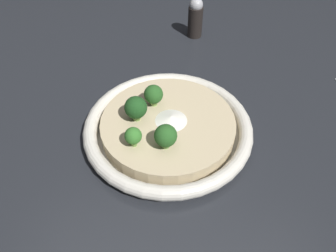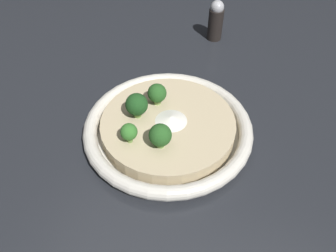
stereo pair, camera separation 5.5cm
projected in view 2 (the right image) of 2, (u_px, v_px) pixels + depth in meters
ground_plane at (168, 135)px, 0.57m from camera, size 6.00×6.00×0.00m
risotto_bowl at (168, 127)px, 0.56m from camera, size 0.29×0.29×0.04m
cheese_sprinkle at (171, 119)px, 0.54m from camera, size 0.05×0.05×0.01m
broccoli_right at (137, 104)px, 0.53m from camera, size 0.04×0.04×0.04m
broccoli_back at (158, 135)px, 0.49m from camera, size 0.04×0.04×0.04m
broccoli_front_right at (157, 93)px, 0.56m from camera, size 0.03×0.03×0.04m
broccoli_back_right at (129, 132)px, 0.50m from camera, size 0.03×0.03×0.03m
pepper_shaker at (216, 20)px, 0.76m from camera, size 0.03×0.03×0.09m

